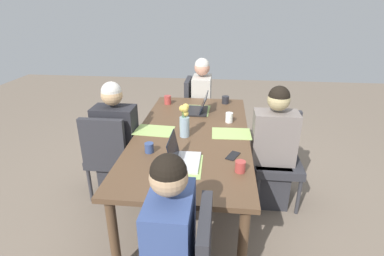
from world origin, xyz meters
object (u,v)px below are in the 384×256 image
object	(u,v)px
person_far_left_far	(117,147)
person_near_right_near	(272,154)
person_head_right_left_near	(202,107)
laptop_head_right_left_near	(199,108)
flower_vase	(184,120)
phone_black	(233,156)
chair_far_left_far	(109,153)
chair_head_right_left_near	(196,108)
coffee_mug_far_left	(168,100)
dining_table	(192,139)
coffee_mug_centre_right	(240,167)
coffee_mug_near_left	(229,118)
laptop_head_left_left_mid	(182,158)
chair_near_right_near	(277,153)
coffee_mug_near_right	(225,100)
coffee_mug_centre_left	(149,148)

from	to	relation	value
person_far_left_far	person_near_right_near	world-z (taller)	same
person_head_right_left_near	laptop_head_right_left_near	world-z (taller)	person_head_right_left_near
person_far_left_far	laptop_head_right_left_near	bearing A→B (deg)	-54.70
flower_vase	phone_black	bearing A→B (deg)	-128.17
person_head_right_left_near	chair_far_left_far	xyz separation A→B (m)	(-1.36, 0.81, -0.03)
person_near_right_near	phone_black	xyz separation A→B (m)	(-0.46, 0.39, 0.21)
chair_head_right_left_near	coffee_mug_far_left	xyz separation A→B (m)	(-0.56, 0.30, 0.28)
dining_table	laptop_head_right_left_near	size ratio (longest dim) A/B	6.70
person_far_left_far	coffee_mug_centre_right	distance (m)	1.38
coffee_mug_near_left	phone_black	bearing A→B (deg)	-177.92
chair_head_right_left_near	coffee_mug_near_left	distance (m)	1.18
laptop_head_left_left_mid	phone_black	bearing A→B (deg)	-68.97
chair_near_right_near	coffee_mug_near_right	bearing A→B (deg)	33.66
person_far_left_far	phone_black	size ratio (longest dim) A/B	7.97
dining_table	flower_vase	xyz separation A→B (m)	(-0.08, 0.06, 0.23)
coffee_mug_near_left	coffee_mug_near_right	world-z (taller)	coffee_mug_near_left
person_head_right_left_near	person_far_left_far	bearing A→B (deg)	149.80
chair_far_left_far	phone_black	distance (m)	1.27
person_near_right_near	flower_vase	distance (m)	0.91
chair_near_right_near	laptop_head_left_left_mid	xyz separation A→B (m)	(-0.69, 0.85, 0.28)
coffee_mug_near_left	coffee_mug_centre_right	bearing A→B (deg)	-175.64
person_near_right_near	coffee_mug_centre_right	distance (m)	0.81
laptop_head_right_left_near	phone_black	bearing A→B (deg)	-160.35
person_far_left_far	coffee_mug_centre_left	xyz separation A→B (m)	(-0.45, -0.45, 0.25)
person_head_right_left_near	chair_far_left_far	bearing A→B (deg)	149.28
flower_vase	coffee_mug_centre_right	world-z (taller)	flower_vase
dining_table	coffee_mug_near_left	size ratio (longest dim) A/B	21.38
chair_near_right_near	coffee_mug_near_left	distance (m)	0.59
coffee_mug_far_left	coffee_mug_near_right	bearing A→B (deg)	-82.41
chair_far_left_far	person_far_left_far	bearing A→B (deg)	-38.76
laptop_head_right_left_near	coffee_mug_near_left	xyz separation A→B (m)	(-0.27, -0.33, 0.01)
person_head_right_left_near	coffee_mug_near_left	world-z (taller)	person_head_right_left_near
chair_head_right_left_near	coffee_mug_near_left	world-z (taller)	chair_head_right_left_near
person_head_right_left_near	chair_near_right_near	xyz separation A→B (m)	(-1.19, -0.84, -0.03)
chair_near_right_near	coffee_mug_far_left	world-z (taller)	chair_near_right_near
flower_vase	coffee_mug_near_left	xyz separation A→B (m)	(0.38, -0.41, -0.11)
coffee_mug_centre_right	person_near_right_near	bearing A→B (deg)	-26.66
laptop_head_left_left_mid	coffee_mug_near_left	world-z (taller)	laptop_head_left_left_mid
laptop_head_left_left_mid	chair_head_right_left_near	bearing A→B (deg)	1.85
phone_black	chair_near_right_near	bearing A→B (deg)	163.90
person_far_left_far	person_near_right_near	xyz separation A→B (m)	(0.02, -1.52, 0.00)
coffee_mug_centre_left	coffee_mug_centre_right	world-z (taller)	coffee_mug_centre_right
chair_far_left_far	coffee_mug_near_left	world-z (taller)	chair_far_left_far
flower_vase	laptop_head_right_left_near	bearing A→B (deg)	-6.88
chair_far_left_far	chair_near_right_near	xyz separation A→B (m)	(0.17, -1.64, 0.00)
person_far_left_far	laptop_head_right_left_near	size ratio (longest dim) A/B	3.73
coffee_mug_near_right	coffee_mug_centre_left	xyz separation A→B (m)	(-1.32, 0.62, -0.00)
chair_head_right_left_near	person_head_right_left_near	xyz separation A→B (m)	(-0.06, -0.07, 0.03)
person_near_right_near	coffee_mug_far_left	distance (m)	1.40
chair_near_right_near	coffee_mug_near_left	size ratio (longest dim) A/B	8.98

